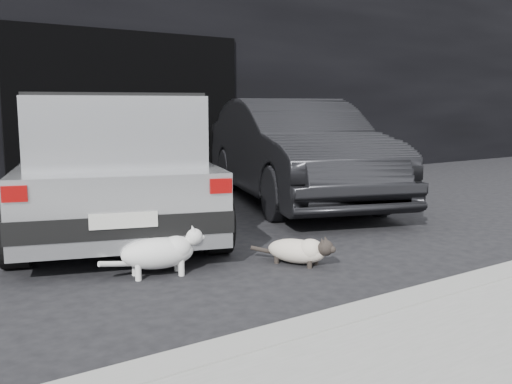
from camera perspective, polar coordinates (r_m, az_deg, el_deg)
ground at (r=5.86m, az=-6.35°, el=-5.06°), size 80.00×80.00×0.00m
building_facade at (r=11.69m, az=-16.40°, el=13.71°), size 34.00×4.00×5.00m
garage_opening at (r=9.74m, az=-12.39°, el=7.89°), size 4.00×0.10×2.60m
curb at (r=4.59m, az=21.28°, el=-8.66°), size 18.00×0.25×0.12m
silver_hatchback at (r=6.51m, az=-14.10°, el=3.38°), size 2.99×4.42×1.50m
second_car at (r=8.24m, az=3.89°, el=4.14°), size 2.96×4.79×1.49m
cat_siamese at (r=5.02m, az=4.56°, el=-5.87°), size 0.50×0.72×0.28m
cat_white at (r=4.74m, az=-9.31°, el=-5.86°), size 0.88×0.42×0.41m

